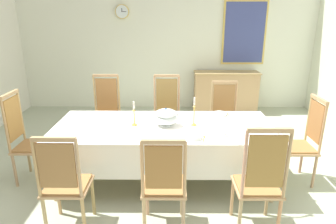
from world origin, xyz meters
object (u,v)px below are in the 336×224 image
sideboard (225,92)px  chair_north_c (224,116)px  dining_table (164,131)px  bowl_near_left (194,137)px  chair_north_a (106,113)px  chair_head_east (303,140)px  candlestick_east (194,114)px  soup_tureen (166,117)px  framed_painting (244,33)px  bowl_far_left (172,113)px  mounted_clock (122,12)px  chair_south_a (65,182)px  chair_south_c (260,180)px  spoon_primary (204,137)px  chair_south_b (164,183)px  spoon_secondary (228,114)px  bowl_near_right (220,114)px  candlestick_west (134,116)px  chair_head_west (26,138)px

sideboard → chair_north_c: bearing=79.3°
dining_table → bowl_near_left: bearing=-50.3°
chair_north_a → chair_north_c: 1.90m
chair_head_east → candlestick_east: same height
soup_tureen → framed_painting: 3.77m
bowl_far_left → mounted_clock: bearing=110.8°
chair_south_a → chair_south_c: chair_south_c is taller
dining_table → candlestick_east: bearing=0.0°
spoon_primary → mounted_clock: 4.16m
chair_head_east → soup_tureen: size_ratio=3.87×
chair_south_b → spoon_secondary: 1.68m
chair_head_east → framed_painting: (-0.08, 3.26, 1.15)m
sideboard → mounted_clock: 2.89m
sideboard → mounted_clock: size_ratio=4.77×
sideboard → bowl_near_right: bearing=77.9°
chair_north_c → soup_tureen: size_ratio=3.75×
framed_painting → chair_south_a: bearing=-122.1°
chair_north_c → spoon_secondary: chair_north_c is taller
chair_head_east → chair_south_c: bearing=139.6°
candlestick_west → framed_painting: (2.09, 3.26, 0.83)m
chair_head_west → bowl_far_left: (1.89, 0.43, 0.20)m
framed_painting → spoon_primary: bearing=-108.8°
candlestick_east → mounted_clock: (-1.35, 3.25, 1.25)m
bowl_far_left → sideboard: sideboard is taller
soup_tureen → candlestick_west: 0.40m
chair_south_a → spoon_secondary: 2.34m
bowl_far_left → framed_painting: size_ratio=0.12×
bowl_near_right → framed_painting: (0.94, 2.86, 0.93)m
spoon_primary → mounted_clock: size_ratio=0.58×
chair_south_c → chair_north_c: chair_south_c is taller
chair_south_a → candlestick_east: bearing=36.5°
chair_head_east → soup_tureen: chair_head_east is taller
chair_south_c → spoon_primary: 0.79m
chair_south_b → chair_head_west: chair_head_west is taller
bowl_near_left → dining_table: bearing=129.7°
chair_south_a → candlestick_west: size_ratio=3.44×
chair_head_west → candlestick_east: size_ratio=3.23×
candlestick_east → chair_south_a: bearing=-143.5°
chair_head_east → bowl_near_right: bearing=68.4°
chair_south_a → chair_north_a: (0.00, 1.98, 0.04)m
candlestick_east → spoon_primary: bearing=-77.2°
dining_table → candlestick_east: (0.38, 0.00, 0.22)m
chair_north_c → spoon_secondary: 0.60m
bowl_near_left → chair_north_a: bearing=132.7°
soup_tureen → bowl_near_right: bearing=28.4°
chair_north_a → chair_south_c: chair_north_a is taller
chair_south_c → chair_head_east: bearing=49.6°
chair_head_west → candlestick_west: 1.45m
chair_south_c → framed_painting: framed_painting is taller
mounted_clock → bowl_near_left: bearing=-70.1°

